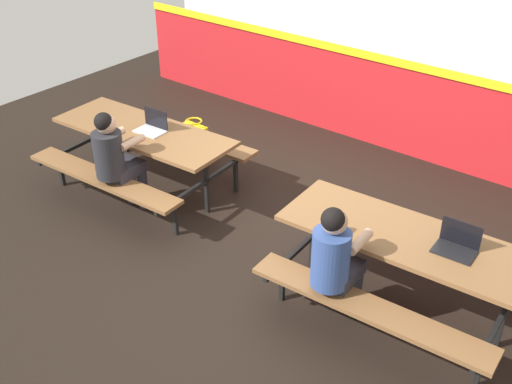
% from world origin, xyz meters
% --- Properties ---
extents(ground_plane, '(10.00, 10.00, 0.02)m').
position_xyz_m(ground_plane, '(0.00, 0.00, -0.01)').
color(ground_plane, black).
extents(accent_backdrop, '(8.00, 0.14, 2.60)m').
position_xyz_m(accent_backdrop, '(0.00, 2.51, 1.25)').
color(accent_backdrop, red).
rests_on(accent_backdrop, ground).
extents(picnic_table_left, '(2.12, 1.66, 0.74)m').
position_xyz_m(picnic_table_left, '(-1.57, -0.11, 0.58)').
color(picnic_table_left, brown).
rests_on(picnic_table_left, ground).
extents(picnic_table_right, '(2.12, 1.66, 0.74)m').
position_xyz_m(picnic_table_right, '(1.57, -0.15, 0.58)').
color(picnic_table_right, brown).
rests_on(picnic_table_right, ground).
extents(student_nearer, '(0.38, 0.53, 1.21)m').
position_xyz_m(student_nearer, '(-1.40, -0.66, 0.71)').
color(student_nearer, '#2D2D38').
rests_on(student_nearer, ground).
extents(student_further, '(0.38, 0.53, 1.21)m').
position_xyz_m(student_further, '(1.25, -0.73, 0.71)').
color(student_further, '#2D2D38').
rests_on(student_further, ground).
extents(laptop_silver, '(0.33, 0.24, 0.22)m').
position_xyz_m(laptop_silver, '(-1.47, -0.07, 0.79)').
color(laptop_silver, silver).
rests_on(laptop_silver, picnic_table_left).
extents(laptop_dark, '(0.33, 0.24, 0.22)m').
position_xyz_m(laptop_dark, '(1.96, -0.09, 0.79)').
color(laptop_dark, black).
rests_on(laptop_dark, picnic_table_right).
extents(tote_bag_bright, '(0.34, 0.21, 0.43)m').
position_xyz_m(tote_bag_bright, '(-1.77, 0.88, 0.19)').
color(tote_bag_bright, yellow).
rests_on(tote_bag_bright, ground).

